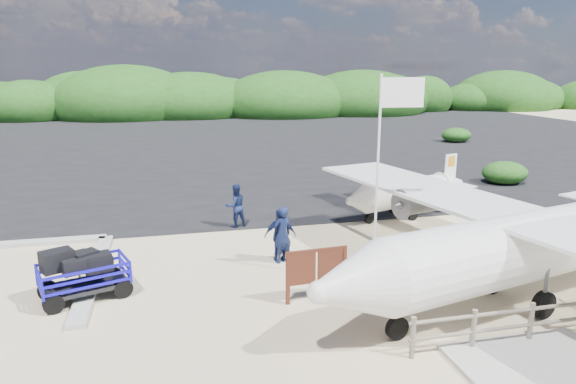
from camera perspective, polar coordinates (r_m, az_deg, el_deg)
The scene contains 13 objects.
ground at distance 15.78m, azimuth -4.82°, elevation -9.87°, with size 160.00×160.00×0.00m, color beige.
asphalt_apron at distance 44.81m, azimuth -10.51°, elevation 5.45°, with size 90.00×50.00×0.04m, color #B2B2B2, non-canonical shape.
walkway_pad at distance 12.86m, azimuth 26.14°, elevation -17.17°, with size 3.50×2.50×0.10m, color #B2B2B2, non-canonical shape.
vegetation_band at distance 69.63m, azimuth -11.58°, elevation 8.30°, with size 124.00×8.00×4.40m, color #B2B2B2, non-canonical shape.
fence at distance 13.81m, azimuth 25.15°, elevation -14.84°, with size 6.40×2.00×1.10m, color #B2B2B2, non-canonical shape.
baggage_cart at distance 15.72m, azimuth -21.50°, elevation -10.93°, with size 2.52×1.44×1.26m, color #140ED2, non-canonical shape.
flagpole at distance 15.85m, azimuth 9.40°, elevation -9.90°, with size 1.23×0.51×6.13m, color white, non-canonical shape.
signboard at distance 14.59m, azimuth 3.14°, elevation -11.90°, with size 1.87×0.18×1.54m, color #522517, non-canonical shape.
crew_a at distance 16.86m, azimuth -0.63°, elevation -4.76°, with size 0.70×0.46×1.91m, color #121D47.
crew_b at distance 20.64m, azimuth -5.85°, elevation -1.54°, with size 0.86×0.67×1.78m, color #121D47.
crew_c at distance 16.99m, azimuth -0.88°, elevation -4.85°, with size 1.04×0.43×1.78m, color #121D47.
aircraft_large at distance 46.57m, azimuth 11.18°, elevation 5.73°, with size 16.48×16.48×4.94m, color #B2B2B2, non-canonical shape.
aircraft_small at distance 45.21m, azimuth -28.51°, elevation 4.08°, with size 6.69×6.69×2.41m, color #B2B2B2, non-canonical shape.
Camera 1 is at (-2.01, -14.32, 6.32)m, focal length 32.00 mm.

